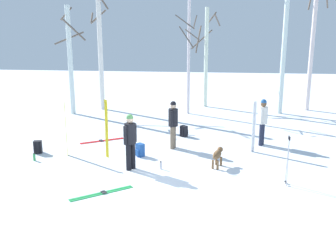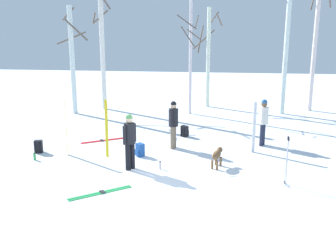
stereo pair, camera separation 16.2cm
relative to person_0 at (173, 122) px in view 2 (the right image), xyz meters
name	(u,v)px [view 2 (the right image)]	position (x,y,z in m)	size (l,w,h in m)	color
ground_plane	(162,183)	(0.10, -3.33, -0.98)	(60.00, 60.00, 0.00)	white
person_0	(173,122)	(0.00, 0.00, 0.00)	(0.34, 0.51, 1.72)	#72604C
person_1	(263,119)	(3.20, 0.81, 0.00)	(0.34, 0.50, 1.72)	#1E2338
person_2	(130,138)	(-1.03, -2.33, 0.00)	(0.34, 0.46, 1.72)	black
dog	(217,155)	(1.58, -1.77, -0.59)	(0.37, 0.87, 0.57)	brown
ski_pair_planted_0	(107,129)	(-2.05, -1.32, -0.01)	(0.14, 0.10, 1.95)	yellow
ski_pair_planted_1	(66,129)	(-3.44, -1.33, -0.05)	(0.11, 0.24, 1.86)	yellow
ski_pair_planted_2	(254,127)	(2.80, -0.09, -0.09)	(0.12, 0.09, 1.78)	white
ski_pair_lying_0	(103,141)	(-2.80, 0.56, -0.97)	(1.51, 1.11, 0.05)	red
ski_pair_lying_1	(101,193)	(-1.38, -4.20, -0.97)	(1.45, 1.22, 0.05)	green
ski_poles_0	(287,160)	(3.45, -2.99, -0.25)	(0.07, 0.22, 1.37)	#B2B2BC
backpack_0	(39,147)	(-4.56, -1.16, -0.77)	(0.30, 0.32, 0.44)	black
backpack_1	(185,131)	(0.25, 1.62, -0.77)	(0.34, 0.34, 0.44)	black
backpack_2	(140,150)	(-1.00, -1.07, -0.77)	(0.34, 0.35, 0.44)	#1E4C99
water_bottle_0	(160,165)	(-0.13, -2.21, -0.86)	(0.08, 0.08, 0.25)	silver
water_bottle_1	(35,157)	(-4.32, -1.94, -0.86)	(0.08, 0.08, 0.25)	green
birch_tree_0	(72,58)	(-5.74, 5.31, 1.81)	(1.83, 1.84, 5.32)	silver
birch_tree_1	(102,43)	(-4.60, 6.67, 2.50)	(1.11, 1.12, 6.78)	white
birch_tree_2	(190,56)	(0.08, 6.05, 1.94)	(1.21, 1.07, 5.61)	silver
birch_tree_3	(208,55)	(0.87, 8.12, 1.87)	(1.59, 1.58, 5.35)	silver
birch_tree_4	(287,31)	(4.72, 6.70, 3.13)	(1.01, 1.38, 7.94)	silver
birch_tree_5	(316,39)	(6.33, 7.72, 2.72)	(1.51, 1.25, 6.99)	silver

